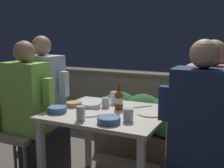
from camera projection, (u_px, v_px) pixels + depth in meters
name	position (u px, v px, depth m)	size (l,w,h in m)	color
parapet_wall	(163.00, 103.00, 3.89)	(9.00, 0.18, 0.83)	gray
dining_table	(109.00, 123.00, 2.34)	(0.94, 0.83, 0.73)	#BCB2A3
planter_hedge	(143.00, 121.00, 3.17)	(1.06, 0.47, 0.71)	brown
chair_left_near	(15.00, 123.00, 2.65)	(0.42, 0.42, 0.87)	gray
person_green_blouse	(30.00, 112.00, 2.54)	(0.47, 0.26, 1.31)	#282833
chair_left_far	(32.00, 116.00, 2.89)	(0.42, 0.42, 0.87)	gray
person_blue_shirt	(46.00, 104.00, 2.78)	(0.47, 0.26, 1.35)	#282833
chair_right_near	(224.00, 162.00, 1.85)	(0.42, 0.42, 0.87)	gray
person_navy_jumper	(195.00, 137.00, 1.90)	(0.48, 0.26, 1.33)	#282833
person_coral_top	(205.00, 126.00, 2.14)	(0.47, 0.26, 1.33)	#282833
beer_bottle	(119.00, 99.00, 2.37)	(0.07, 0.07, 0.22)	brown
plate_0	(151.00, 113.00, 2.24)	(0.22, 0.22, 0.01)	silver
plate_1	(88.00, 114.00, 2.24)	(0.19, 0.19, 0.01)	silver
plate_2	(93.00, 101.00, 2.66)	(0.23, 0.23, 0.01)	white
bowl_0	(109.00, 120.00, 2.00)	(0.17, 0.17, 0.05)	#4C709E
bowl_1	(57.00, 109.00, 2.28)	(0.16, 0.16, 0.05)	#4C709E
bowl_2	(74.00, 104.00, 2.48)	(0.14, 0.14, 0.04)	tan
bowl_3	(91.00, 105.00, 2.43)	(0.17, 0.17, 0.04)	beige
glass_cup_0	(114.00, 98.00, 2.58)	(0.07, 0.07, 0.11)	silver
glass_cup_1	(81.00, 113.00, 2.07)	(0.07, 0.07, 0.11)	silver
glass_cup_2	(106.00, 102.00, 2.45)	(0.07, 0.07, 0.08)	silver
glass_cup_3	(128.00, 115.00, 2.05)	(0.08, 0.08, 0.09)	silver
fork_0	(143.00, 107.00, 2.46)	(0.13, 0.14, 0.01)	silver
potted_plant	(41.00, 107.00, 3.65)	(0.36, 0.36, 0.69)	#B2A899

